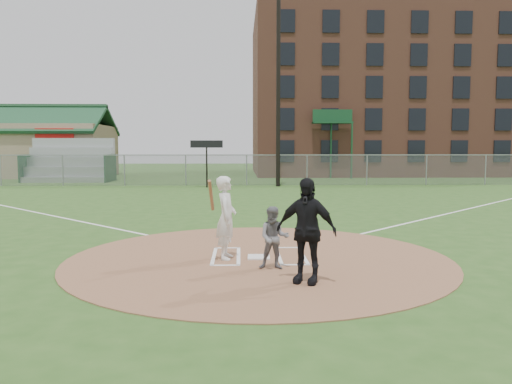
{
  "coord_description": "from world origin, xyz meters",
  "views": [
    {
      "loc": [
        -0.4,
        -10.86,
        2.43
      ],
      "look_at": [
        0.0,
        2.0,
        1.3
      ],
      "focal_mm": 35.0,
      "sensor_mm": 36.0,
      "label": 1
    }
  ],
  "objects_px": {
    "umpire": "(306,230)",
    "batter_at_plate": "(226,217)",
    "catcher": "(274,238)",
    "home_plate": "(259,257)"
  },
  "relations": [
    {
      "from": "home_plate",
      "to": "umpire",
      "type": "bearing_deg",
      "value": -69.42
    },
    {
      "from": "catcher",
      "to": "batter_at_plate",
      "type": "distance_m",
      "value": 1.4
    },
    {
      "from": "home_plate",
      "to": "catcher",
      "type": "relative_size",
      "value": 0.39
    },
    {
      "from": "umpire",
      "to": "batter_at_plate",
      "type": "relative_size",
      "value": 1.04
    },
    {
      "from": "catcher",
      "to": "batter_at_plate",
      "type": "xyz_separation_m",
      "value": [
        -0.98,
        0.96,
        0.28
      ]
    },
    {
      "from": "catcher",
      "to": "batter_at_plate",
      "type": "height_order",
      "value": "batter_at_plate"
    },
    {
      "from": "catcher",
      "to": "batter_at_plate",
      "type": "relative_size",
      "value": 0.69
    },
    {
      "from": "umpire",
      "to": "batter_at_plate",
      "type": "bearing_deg",
      "value": 152.47
    },
    {
      "from": "catcher",
      "to": "batter_at_plate",
      "type": "bearing_deg",
      "value": 140.91
    },
    {
      "from": "batter_at_plate",
      "to": "catcher",
      "type": "bearing_deg",
      "value": -44.3
    }
  ]
}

